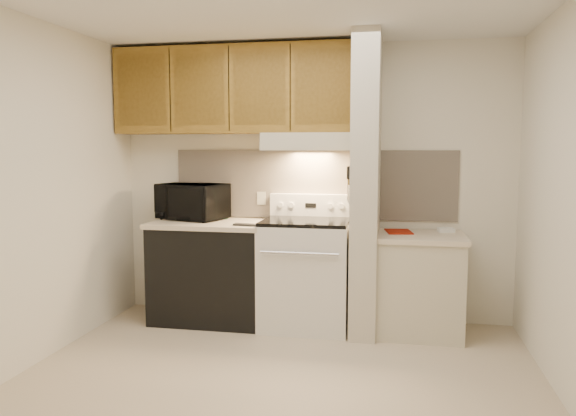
# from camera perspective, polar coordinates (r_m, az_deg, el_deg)

# --- Properties ---
(floor) EXTENTS (3.60, 3.60, 0.00)m
(floor) POSITION_cam_1_polar(r_m,az_deg,el_deg) (4.02, -0.91, -16.90)
(floor) COLOR beige
(floor) RESTS_ON ground
(ceiling) EXTENTS (3.60, 3.60, 0.00)m
(ceiling) POSITION_cam_1_polar(r_m,az_deg,el_deg) (3.81, -0.98, 20.21)
(ceiling) COLOR white
(ceiling) RESTS_ON wall_back
(wall_back) EXTENTS (3.60, 2.50, 0.02)m
(wall_back) POSITION_cam_1_polar(r_m,az_deg,el_deg) (5.18, 2.50, 2.58)
(wall_back) COLOR white
(wall_back) RESTS_ON floor
(wall_left) EXTENTS (0.02, 3.00, 2.50)m
(wall_left) POSITION_cam_1_polar(r_m,az_deg,el_deg) (4.45, -24.28, 1.43)
(wall_left) COLOR white
(wall_left) RESTS_ON floor
(wall_right) EXTENTS (0.02, 3.00, 2.50)m
(wall_right) POSITION_cam_1_polar(r_m,az_deg,el_deg) (3.78, 26.85, 0.56)
(wall_right) COLOR white
(wall_right) RESTS_ON floor
(backsplash) EXTENTS (2.60, 0.02, 0.63)m
(backsplash) POSITION_cam_1_polar(r_m,az_deg,el_deg) (5.17, 2.48, 2.40)
(backsplash) COLOR beige
(backsplash) RESTS_ON wall_back
(range_body) EXTENTS (0.76, 0.65, 0.92)m
(range_body) POSITION_cam_1_polar(r_m,az_deg,el_deg) (4.96, 1.86, -6.82)
(range_body) COLOR silver
(range_body) RESTS_ON floor
(oven_window) EXTENTS (0.50, 0.01, 0.30)m
(oven_window) POSITION_cam_1_polar(r_m,az_deg,el_deg) (4.65, 1.23, -7.20)
(oven_window) COLOR black
(oven_window) RESTS_ON range_body
(oven_handle) EXTENTS (0.65, 0.02, 0.02)m
(oven_handle) POSITION_cam_1_polar(r_m,az_deg,el_deg) (4.56, 1.16, -4.63)
(oven_handle) COLOR silver
(oven_handle) RESTS_ON range_body
(cooktop) EXTENTS (0.74, 0.64, 0.03)m
(cooktop) POSITION_cam_1_polar(r_m,az_deg,el_deg) (4.88, 1.88, -1.37)
(cooktop) COLOR black
(cooktop) RESTS_ON range_body
(range_backguard) EXTENTS (0.76, 0.08, 0.20)m
(range_backguard) POSITION_cam_1_polar(r_m,az_deg,el_deg) (5.14, 2.39, 0.31)
(range_backguard) COLOR silver
(range_backguard) RESTS_ON range_body
(range_display) EXTENTS (0.10, 0.01, 0.04)m
(range_display) POSITION_cam_1_polar(r_m,az_deg,el_deg) (5.10, 2.32, 0.26)
(range_display) COLOR black
(range_display) RESTS_ON range_backguard
(range_knob_left_outer) EXTENTS (0.05, 0.02, 0.05)m
(range_knob_left_outer) POSITION_cam_1_polar(r_m,az_deg,el_deg) (5.15, -0.77, 0.32)
(range_knob_left_outer) COLOR silver
(range_knob_left_outer) RESTS_ON range_backguard
(range_knob_left_inner) EXTENTS (0.05, 0.02, 0.05)m
(range_knob_left_inner) POSITION_cam_1_polar(r_m,az_deg,el_deg) (5.13, 0.32, 0.30)
(range_knob_left_inner) COLOR silver
(range_knob_left_inner) RESTS_ON range_backguard
(range_knob_right_inner) EXTENTS (0.05, 0.02, 0.05)m
(range_knob_right_inner) POSITION_cam_1_polar(r_m,az_deg,el_deg) (5.07, 4.32, 0.22)
(range_knob_right_inner) COLOR silver
(range_knob_right_inner) RESTS_ON range_backguard
(range_knob_right_outer) EXTENTS (0.05, 0.02, 0.05)m
(range_knob_right_outer) POSITION_cam_1_polar(r_m,az_deg,el_deg) (5.06, 5.45, 0.20)
(range_knob_right_outer) COLOR silver
(range_knob_right_outer) RESTS_ON range_backguard
(dishwasher_front) EXTENTS (1.00, 0.63, 0.87)m
(dishwasher_front) POSITION_cam_1_polar(r_m,az_deg,el_deg) (5.19, -7.83, -6.58)
(dishwasher_front) COLOR black
(dishwasher_front) RESTS_ON floor
(left_countertop) EXTENTS (1.04, 0.67, 0.04)m
(left_countertop) POSITION_cam_1_polar(r_m,az_deg,el_deg) (5.10, -7.91, -1.60)
(left_countertop) COLOR beige
(left_countertop) RESTS_ON dishwasher_front
(spoon_rest) EXTENTS (0.25, 0.11, 0.02)m
(spoon_rest) POSITION_cam_1_polar(r_m,az_deg,el_deg) (4.79, -4.16, -1.72)
(spoon_rest) COLOR black
(spoon_rest) RESTS_ON left_countertop
(teal_jar) EXTENTS (0.12, 0.12, 0.11)m
(teal_jar) POSITION_cam_1_polar(r_m,az_deg,el_deg) (5.29, -6.64, -0.50)
(teal_jar) COLOR #2E6A62
(teal_jar) RESTS_ON left_countertop
(outlet) EXTENTS (0.08, 0.01, 0.12)m
(outlet) POSITION_cam_1_polar(r_m,az_deg,el_deg) (5.26, -2.72, 0.99)
(outlet) COLOR beige
(outlet) RESTS_ON backsplash
(microwave) EXTENTS (0.69, 0.56, 0.33)m
(microwave) POSITION_cam_1_polar(r_m,az_deg,el_deg) (5.29, -9.70, 0.66)
(microwave) COLOR black
(microwave) RESTS_ON left_countertop
(partition_pillar) EXTENTS (0.22, 0.70, 2.50)m
(partition_pillar) POSITION_cam_1_polar(r_m,az_deg,el_deg) (4.78, 7.93, 2.22)
(partition_pillar) COLOR beige
(partition_pillar) RESTS_ON floor
(pillar_trim) EXTENTS (0.01, 0.70, 0.04)m
(pillar_trim) POSITION_cam_1_polar(r_m,az_deg,el_deg) (4.79, 6.55, 2.84)
(pillar_trim) COLOR olive
(pillar_trim) RESTS_ON partition_pillar
(knife_strip) EXTENTS (0.02, 0.42, 0.04)m
(knife_strip) POSITION_cam_1_polar(r_m,az_deg,el_deg) (4.74, 6.43, 3.05)
(knife_strip) COLOR black
(knife_strip) RESTS_ON partition_pillar
(knife_blade_a) EXTENTS (0.01, 0.03, 0.16)m
(knife_blade_a) POSITION_cam_1_polar(r_m,az_deg,el_deg) (4.59, 6.11, 1.70)
(knife_blade_a) COLOR silver
(knife_blade_a) RESTS_ON knife_strip
(knife_handle_a) EXTENTS (0.02, 0.02, 0.10)m
(knife_handle_a) POSITION_cam_1_polar(r_m,az_deg,el_deg) (4.58, 6.13, 3.57)
(knife_handle_a) COLOR black
(knife_handle_a) RESTS_ON knife_strip
(knife_blade_b) EXTENTS (0.01, 0.04, 0.18)m
(knife_blade_b) POSITION_cam_1_polar(r_m,az_deg,el_deg) (4.68, 6.20, 1.66)
(knife_blade_b) COLOR silver
(knife_blade_b) RESTS_ON knife_strip
(knife_handle_b) EXTENTS (0.02, 0.02, 0.10)m
(knife_handle_b) POSITION_cam_1_polar(r_m,az_deg,el_deg) (4.66, 6.22, 3.62)
(knife_handle_b) COLOR black
(knife_handle_b) RESTS_ON knife_strip
(knife_blade_c) EXTENTS (0.01, 0.04, 0.20)m
(knife_blade_c) POSITION_cam_1_polar(r_m,az_deg,el_deg) (4.75, 6.27, 1.60)
(knife_blade_c) COLOR silver
(knife_blade_c) RESTS_ON knife_strip
(knife_handle_c) EXTENTS (0.02, 0.02, 0.10)m
(knife_handle_c) POSITION_cam_1_polar(r_m,az_deg,el_deg) (4.73, 6.29, 3.65)
(knife_handle_c) COLOR black
(knife_handle_c) RESTS_ON knife_strip
(knife_blade_d) EXTENTS (0.01, 0.04, 0.16)m
(knife_blade_d) POSITION_cam_1_polar(r_m,az_deg,el_deg) (4.83, 6.35, 1.92)
(knife_blade_d) COLOR silver
(knife_blade_d) RESTS_ON knife_strip
(knife_handle_d) EXTENTS (0.02, 0.02, 0.10)m
(knife_handle_d) POSITION_cam_1_polar(r_m,az_deg,el_deg) (4.81, 6.36, 3.69)
(knife_handle_d) COLOR black
(knife_handle_d) RESTS_ON knife_strip
(knife_blade_e) EXTENTS (0.01, 0.04, 0.18)m
(knife_blade_e) POSITION_cam_1_polar(r_m,az_deg,el_deg) (4.92, 6.44, 1.88)
(knife_blade_e) COLOR silver
(knife_blade_e) RESTS_ON knife_strip
(knife_handle_e) EXTENTS (0.02, 0.02, 0.10)m
(knife_handle_e) POSITION_cam_1_polar(r_m,az_deg,el_deg) (4.89, 6.44, 3.73)
(knife_handle_e) COLOR black
(knife_handle_e) RESTS_ON knife_strip
(oven_mitt) EXTENTS (0.03, 0.10, 0.23)m
(oven_mitt) POSITION_cam_1_polar(r_m,az_deg,el_deg) (4.97, 6.50, 1.11)
(oven_mitt) COLOR slate
(oven_mitt) RESTS_ON partition_pillar
(right_cab_base) EXTENTS (0.70, 0.60, 0.81)m
(right_cab_base) POSITION_cam_1_polar(r_m,az_deg,el_deg) (4.91, 13.19, -7.77)
(right_cab_base) COLOR beige
(right_cab_base) RESTS_ON floor
(right_countertop) EXTENTS (0.74, 0.64, 0.04)m
(right_countertop) POSITION_cam_1_polar(r_m,az_deg,el_deg) (4.83, 13.32, -2.87)
(right_countertop) COLOR beige
(right_countertop) RESTS_ON right_cab_base
(red_folder) EXTENTS (0.25, 0.32, 0.01)m
(red_folder) POSITION_cam_1_polar(r_m,az_deg,el_deg) (4.92, 11.18, -2.36)
(red_folder) COLOR #941A08
(red_folder) RESTS_ON right_countertop
(white_box) EXTENTS (0.15, 0.11, 0.04)m
(white_box) POSITION_cam_1_polar(r_m,az_deg,el_deg) (5.02, 15.76, -2.16)
(white_box) COLOR white
(white_box) RESTS_ON right_countertop
(range_hood) EXTENTS (0.78, 0.44, 0.15)m
(range_hood) POSITION_cam_1_polar(r_m,az_deg,el_deg) (4.96, 2.14, 6.75)
(range_hood) COLOR beige
(range_hood) RESTS_ON upper_cabinets
(hood_lip) EXTENTS (0.78, 0.04, 0.06)m
(hood_lip) POSITION_cam_1_polar(r_m,az_deg,el_deg) (4.75, 1.74, 6.23)
(hood_lip) COLOR beige
(hood_lip) RESTS_ON range_hood
(upper_cabinets) EXTENTS (2.18, 0.33, 0.77)m
(upper_cabinets) POSITION_cam_1_polar(r_m,az_deg,el_deg) (5.18, -5.49, 11.80)
(upper_cabinets) COLOR olive
(upper_cabinets) RESTS_ON wall_back
(cab_door_a) EXTENTS (0.46, 0.01, 0.63)m
(cab_door_a) POSITION_cam_1_polar(r_m,az_deg,el_deg) (5.32, -14.64, 11.48)
(cab_door_a) COLOR olive
(cab_door_a) RESTS_ON upper_cabinets
(cab_gap_a) EXTENTS (0.01, 0.01, 0.73)m
(cab_gap_a) POSITION_cam_1_polar(r_m,az_deg,el_deg) (5.21, -11.89, 11.67)
(cab_gap_a) COLOR black
(cab_gap_a) RESTS_ON upper_cabinets
(cab_door_b) EXTENTS (0.46, 0.01, 0.63)m
(cab_door_b) POSITION_cam_1_polar(r_m,az_deg,el_deg) (5.11, -9.01, 11.83)
(cab_door_b) COLOR olive
(cab_door_b) RESTS_ON upper_cabinets
(cab_gap_b) EXTENTS (0.01, 0.01, 0.73)m
(cab_gap_b) POSITION_cam_1_polar(r_m,az_deg,el_deg) (5.02, -6.02, 11.97)
(cab_gap_b) COLOR black
(cab_gap_b) RESTS_ON upper_cabinets
(cab_door_c) EXTENTS (0.46, 0.01, 0.63)m
(cab_door_c) POSITION_cam_1_polar(r_m,az_deg,el_deg) (4.95, -2.94, 12.08)
(cab_door_c) COLOR olive
(cab_door_c) RESTS_ON upper_cabinets
(cab_gap_c) EXTENTS (0.01, 0.01, 0.73)m
(cab_gap_c) POSITION_cam_1_polar(r_m,az_deg,el_deg) (4.89, 0.23, 12.16)
(cab_gap_c) COLOR black
(cab_gap_c) RESTS_ON upper_cabinets
(cab_door_d) EXTENTS (0.46, 0.01, 0.63)m
(cab_door_d) POSITION_cam_1_polar(r_m,az_deg,el_deg) (4.85, 3.47, 12.20)
(cab_door_d) COLOR olive
(cab_door_d) RESTS_ON upper_cabinets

